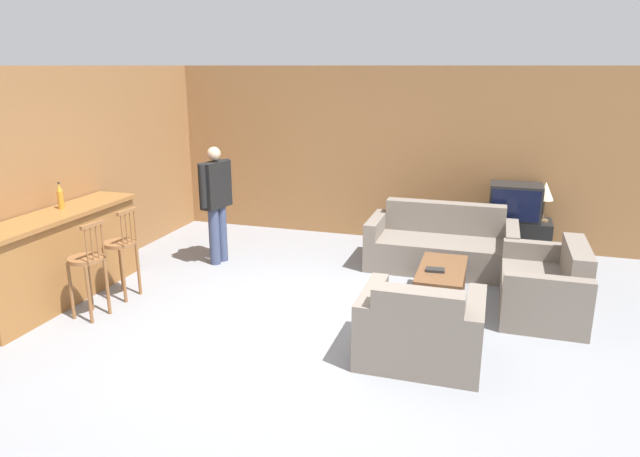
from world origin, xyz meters
TOP-DOWN VIEW (x-y plane):
  - ground_plane at (0.00, 0.00)m, footprint 24.00×24.00m
  - wall_back at (0.00, 3.51)m, footprint 9.40×0.08m
  - wall_left at (-3.25, 1.26)m, footprint 0.08×8.51m
  - bar_counter at (-2.92, -0.07)m, footprint 0.55×2.29m
  - bar_chair_near at (-2.30, -0.34)m, footprint 0.41×0.41m
  - bar_chair_mid at (-2.30, 0.23)m, footprint 0.39×0.39m
  - couch_far at (1.11, 2.35)m, footprint 1.91×0.92m
  - armchair_near at (1.17, -0.26)m, footprint 1.09×0.87m
  - loveseat_right at (2.34, 1.20)m, footprint 0.85×1.33m
  - coffee_table at (1.23, 1.15)m, footprint 0.51×1.06m
  - tv_unit at (2.01, 3.15)m, footprint 1.02×0.51m
  - tv at (2.01, 3.15)m, footprint 0.69×0.49m
  - bottle at (-2.99, 0.15)m, footprint 0.07×0.07m
  - book_on_table at (1.16, 1.02)m, footprint 0.21×0.14m
  - table_lamp at (2.39, 3.15)m, footprint 0.23×0.23m
  - person_by_window at (-1.82, 1.66)m, footprint 0.27×0.59m

SIDE VIEW (x-z plane):
  - ground_plane at x=0.00m, z-range 0.00..0.00m
  - tv_unit at x=2.01m, z-range 0.00..0.53m
  - loveseat_right at x=2.34m, z-range -0.10..0.68m
  - couch_far at x=1.11m, z-range -0.12..0.70m
  - armchair_near at x=1.17m, z-range -0.11..0.69m
  - coffee_table at x=1.23m, z-range 0.14..0.56m
  - book_on_table at x=1.16m, z-range 0.41..0.44m
  - bar_counter at x=-2.92m, z-range 0.00..1.03m
  - bar_chair_near at x=-2.30m, z-range 0.03..1.09m
  - bar_chair_mid at x=-2.30m, z-range 0.03..1.09m
  - tv at x=2.01m, z-range 0.53..1.03m
  - person_by_window at x=-1.82m, z-range 0.10..1.68m
  - table_lamp at x=2.39m, z-range 0.66..1.21m
  - bottle at x=-2.99m, z-range 1.01..1.32m
  - wall_back at x=0.00m, z-range 0.00..2.60m
  - wall_left at x=-3.25m, z-range 0.00..2.60m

